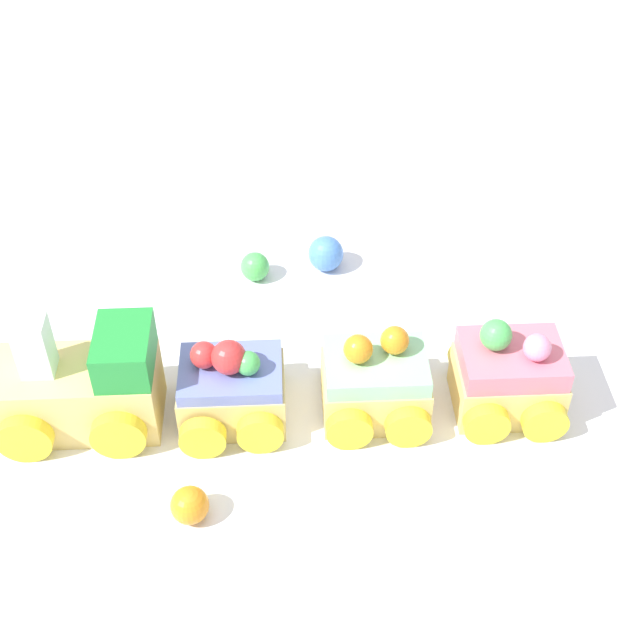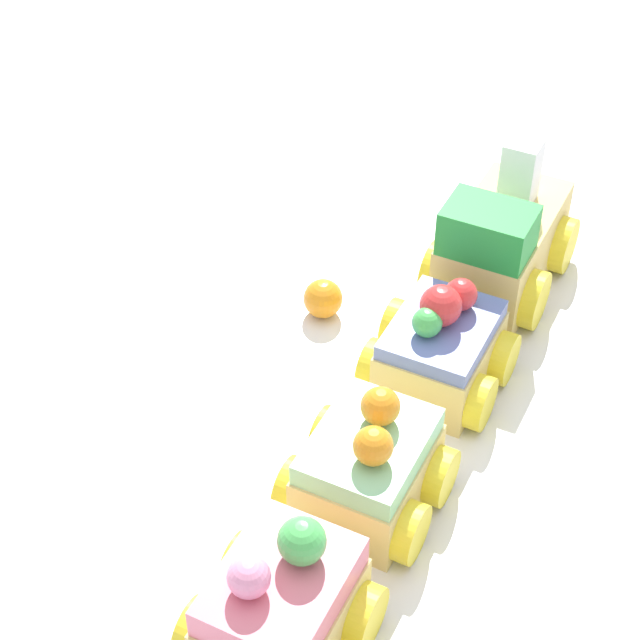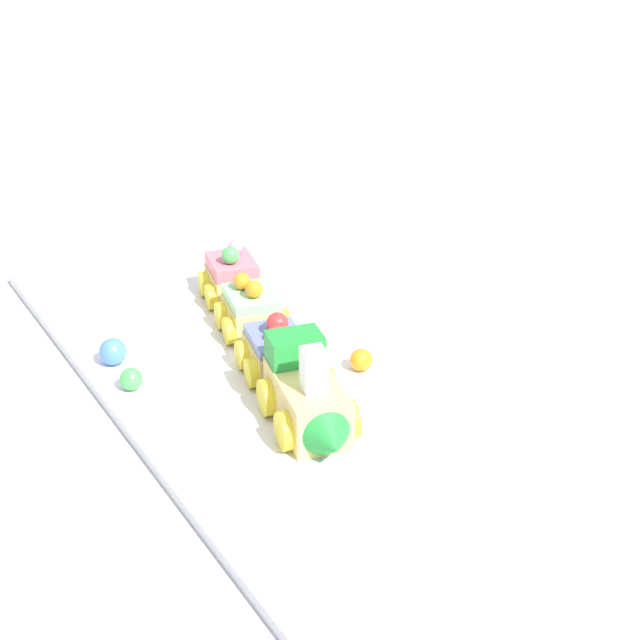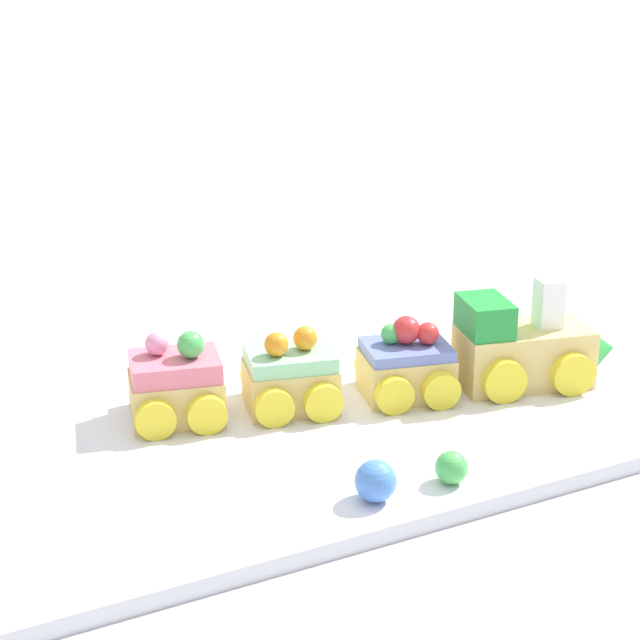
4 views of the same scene
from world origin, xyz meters
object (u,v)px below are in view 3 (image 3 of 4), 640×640
gumball_orange (361,360)px  gumball_blue (113,352)px  cake_car_mint (252,312)px  gumball_green (131,379)px  cake_car_strawberry (233,279)px  cake_train_locomotive (310,401)px  cake_car_blueberry (276,351)px

gumball_orange → gumball_blue: 0.24m
cake_car_mint → gumball_green: cake_car_mint is taller
cake_car_mint → cake_car_strawberry: size_ratio=1.00×
gumball_orange → gumball_blue: gumball_blue is taller
gumball_orange → gumball_green: size_ratio=1.03×
cake_train_locomotive → cake_car_blueberry: bearing=179.9°
cake_train_locomotive → cake_car_blueberry: (-0.10, 0.02, -0.01)m
cake_train_locomotive → gumball_green: cake_train_locomotive is taller
gumball_green → gumball_orange: bearing=67.3°
cake_train_locomotive → gumball_blue: (-0.20, -0.10, -0.01)m
cake_train_locomotive → cake_car_strawberry: cake_train_locomotive is taller
gumball_green → cake_car_blueberry: bearing=71.2°
cake_car_strawberry → cake_train_locomotive: bearing=-0.0°
cake_car_strawberry → gumball_green: cake_car_strawberry is taller
cake_car_mint → cake_car_strawberry: cake_car_strawberry is taller
cake_car_blueberry → cake_car_mint: size_ratio=1.00×
cake_car_blueberry → gumball_blue: 0.16m
cake_train_locomotive → cake_car_mint: size_ratio=1.67×
cake_car_mint → cake_car_strawberry: (-0.08, 0.02, 0.00)m
cake_car_mint → gumball_green: (0.04, -0.15, -0.01)m
cake_train_locomotive → cake_car_mint: cake_train_locomotive is taller
cake_train_locomotive → gumball_orange: bearing=135.3°
cake_car_blueberry → cake_car_strawberry: 0.17m
gumball_green → gumball_blue: gumball_blue is taller
cake_car_strawberry → gumball_orange: size_ratio=3.63×
gumball_orange → cake_car_blueberry: bearing=-119.4°
gumball_green → cake_train_locomotive: bearing=36.7°
cake_car_mint → gumball_green: size_ratio=3.72×
gumball_orange → gumball_blue: bearing=-124.9°
cake_car_blueberry → gumball_green: (-0.04, -0.13, -0.01)m
gumball_orange → gumball_green: bearing=-112.7°
gumball_green → gumball_blue: size_ratio=0.81×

